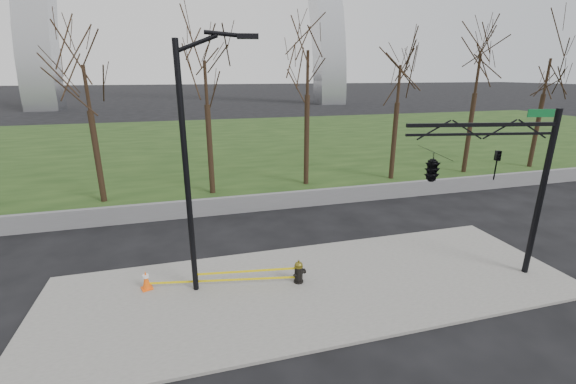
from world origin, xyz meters
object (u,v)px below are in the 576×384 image
object	(u,v)px
traffic_signal_mast	(455,166)
traffic_cone	(146,280)
street_light	(193,156)
fire_hydrant	(299,272)

from	to	relation	value
traffic_signal_mast	traffic_cone	bearing A→B (deg)	-179.52
traffic_cone	street_light	size ratio (longest dim) A/B	0.08
fire_hydrant	traffic_signal_mast	distance (m)	6.31
street_light	traffic_cone	bearing A→B (deg)	175.89
fire_hydrant	traffic_cone	world-z (taller)	fire_hydrant
traffic_cone	traffic_signal_mast	world-z (taller)	traffic_signal_mast
traffic_cone	street_light	xyz separation A→B (m)	(1.83, -0.50, 4.25)
street_light	traffic_signal_mast	xyz separation A→B (m)	(8.31, -1.38, -0.55)
street_light	traffic_signal_mast	world-z (taller)	street_light
fire_hydrant	street_light	distance (m)	5.34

